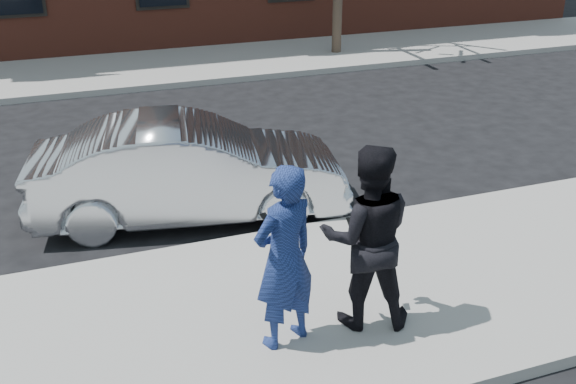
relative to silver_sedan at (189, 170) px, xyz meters
name	(u,v)px	position (x,y,z in m)	size (l,w,h in m)	color
ground	(362,291)	(1.47, -2.69, -0.73)	(100.00, 100.00, 0.00)	black
near_sidewalk	(372,297)	(1.47, -2.94, -0.66)	(50.00, 3.50, 0.15)	gray
near_curb	(314,229)	(1.47, -1.14, -0.66)	(50.00, 0.10, 0.15)	#999691
far_sidewalk	(175,66)	(1.47, 8.56, -0.66)	(50.00, 3.50, 0.15)	gray
far_curb	(190,84)	(1.47, 6.76, -0.66)	(50.00, 0.10, 0.15)	#999691
silver_sedan	(189,170)	(0.00, 0.00, 0.00)	(1.55, 4.45, 1.47)	#B7BABF
man_hoodie	(284,258)	(0.21, -3.44, 0.40)	(0.83, 0.68, 1.97)	navy
man_peacoat	(367,237)	(1.13, -3.39, 0.43)	(1.18, 1.04, 2.03)	black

